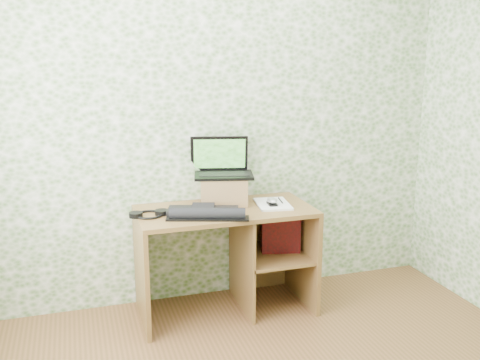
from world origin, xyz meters
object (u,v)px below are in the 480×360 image
object	(u,v)px
notepad	(273,204)
laptop	(222,166)
riser	(224,190)
desk	(235,243)
keyboard	(205,212)

from	to	relation	value
notepad	laptop	bearing A→B (deg)	155.64
riser	laptop	bearing A→B (deg)	90.00
desk	notepad	bearing A→B (deg)	-7.95
laptop	notepad	world-z (taller)	laptop
desk	laptop	world-z (taller)	laptop
keyboard	notepad	world-z (taller)	keyboard
notepad	desk	bearing A→B (deg)	179.87
desk	riser	world-z (taller)	riser
riser	keyboard	world-z (taller)	riser
riser	keyboard	bearing A→B (deg)	-127.35
riser	keyboard	size ratio (longest dim) A/B	0.60
laptop	notepad	xyz separation A→B (m)	(0.31, -0.20, -0.25)
riser	notepad	bearing A→B (deg)	-26.06
desk	riser	xyz separation A→B (m)	(-0.04, 0.12, 0.37)
riser	keyboard	xyz separation A→B (m)	(-0.20, -0.27, -0.07)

